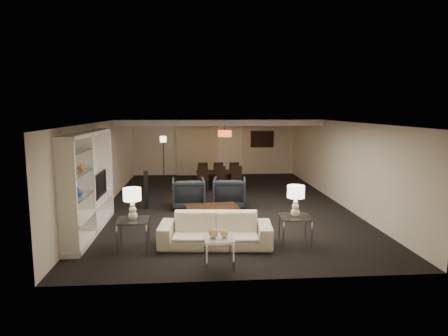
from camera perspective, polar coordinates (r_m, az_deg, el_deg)
name	(u,v)px	position (r m, az deg, el deg)	size (l,w,h in m)	color
floor	(224,204)	(12.20, 0.00, -5.11)	(11.00, 11.00, 0.00)	black
ceiling	(224,121)	(11.87, 0.00, 6.70)	(7.00, 11.00, 0.02)	silver
wall_back	(214,146)	(17.43, -1.40, 3.13)	(7.00, 0.02, 2.50)	beige
wall_front	(250,208)	(6.59, 3.70, -5.71)	(7.00, 0.02, 2.50)	beige
wall_left	(105,164)	(12.22, -16.60, 0.51)	(0.02, 11.00, 2.50)	beige
wall_right	(338,162)	(12.73, 15.91, 0.85)	(0.02, 11.00, 2.50)	beige
ceiling_soffit	(217,121)	(15.36, -1.01, 6.72)	(7.00, 4.00, 0.20)	silver
curtains	(194,148)	(17.33, -4.36, 2.92)	(1.50, 0.12, 2.40)	beige
door	(230,151)	(17.47, 0.91, 2.49)	(0.90, 0.05, 2.10)	silver
painting	(262,139)	(17.60, 5.47, 4.13)	(0.95, 0.04, 0.65)	#142D38
media_unit	(89,183)	(9.68, -18.68, -2.03)	(0.38, 3.40, 2.35)	white
pendant_light	(225,134)	(15.41, 0.11, 4.94)	(0.52, 0.52, 0.24)	#D8591E
sofa	(215,230)	(8.48, -1.24, -8.85)	(2.34, 0.92, 0.68)	beige
coffee_table	(212,215)	(10.04, -1.75, -6.75)	(1.29, 0.75, 0.46)	black
armchair_left	(188,193)	(11.64, -5.10, -3.62)	(0.93, 0.96, 0.87)	black
armchair_right	(230,193)	(11.68, 0.80, -3.54)	(0.93, 0.96, 0.87)	black
side_table_left	(133,234)	(8.57, -12.81, -9.16)	(0.64, 0.64, 0.60)	white
side_table_right	(295,230)	(8.74, 10.09, -8.72)	(0.64, 0.64, 0.60)	silver
table_lamp_left	(132,204)	(8.40, -12.95, -5.04)	(0.36, 0.36, 0.66)	beige
table_lamp_right	(296,201)	(8.58, 10.20, -4.68)	(0.36, 0.36, 0.66)	white
marble_table	(219,252)	(7.46, -0.75, -11.89)	(0.54, 0.54, 0.54)	white
gold_gourd_a	(213,233)	(7.34, -1.55, -9.32)	(0.17, 0.17, 0.17)	tan
gold_gourd_b	(224,234)	(7.35, 0.03, -9.37)	(0.15, 0.15, 0.15)	#E8CC7A
television	(96,184)	(10.18, -17.79, -2.24)	(0.13, 1.03, 0.59)	black
vase_blue	(78,192)	(8.83, -20.09, -3.22)	(0.18, 0.18, 0.19)	#2747AA
vase_amber	(80,167)	(8.98, -19.85, 0.13)	(0.15, 0.15, 0.16)	#AD6B39
floor_speaker	(146,190)	(11.71, -11.05, -3.08)	(0.12, 0.12, 1.11)	black
dining_table	(219,179)	(14.76, -0.74, -1.61)	(1.62, 0.90, 0.57)	black
chair_nl	(203,179)	(14.07, -3.01, -1.55)	(0.39, 0.39, 0.84)	black
chair_nm	(220,179)	(14.10, -0.57, -1.52)	(0.39, 0.39, 0.84)	black
chair_nr	(237,178)	(14.15, 1.86, -1.49)	(0.39, 0.39, 0.84)	black
chair_fl	(202,173)	(15.36, -3.13, -0.71)	(0.39, 0.39, 0.84)	black
chair_fm	(218,173)	(15.38, -0.89, -0.68)	(0.39, 0.39, 0.84)	black
chair_fr	(233,173)	(15.43, 1.33, -0.66)	(0.39, 0.39, 0.84)	black
floor_lamp	(164,158)	(16.38, -8.63, 1.42)	(0.26, 0.26, 1.77)	black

